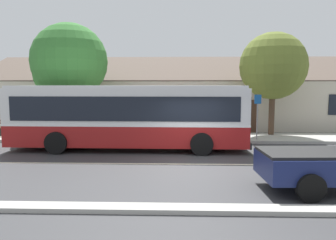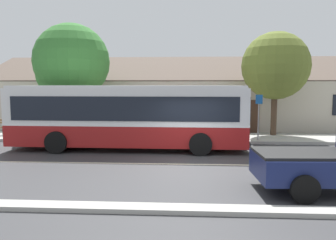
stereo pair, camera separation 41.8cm
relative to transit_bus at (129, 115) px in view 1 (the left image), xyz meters
The scene contains 10 objects.
ground_plane 4.39m from the transit_bus, 45.39° to the right, with size 300.00×300.00×0.00m, color #38383A.
sidewalk_far 4.50m from the transit_bus, 47.26° to the left, with size 60.00×3.00×0.15m, color #ADAAA3.
curb_near 8.32m from the transit_bus, 69.49° to the right, with size 60.00×0.50×0.12m, color #ADAAA3.
lane_divider_stripe 4.39m from the transit_bus, 45.39° to the right, with size 60.00×0.16×0.01m, color beige.
community_building 11.47m from the transit_bus, 76.37° to the left, with size 28.43×10.81×6.30m.
transit_bus is the anchor object (origin of this frame).
bench_by_building 7.77m from the transit_bus, 157.01° to the left, with size 1.89×0.51×0.94m.
street_tree_primary 9.11m from the transit_bus, 26.90° to the left, with size 3.86×3.86×6.07m.
street_tree_secondary 6.29m from the transit_bus, 136.91° to the left, with size 4.42×4.42×6.63m.
bus_stop_sign 6.86m from the transit_bus, 17.75° to the left, with size 0.36×0.07×2.40m.
Camera 1 is at (-0.52, -12.40, 3.05)m, focal length 35.00 mm.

